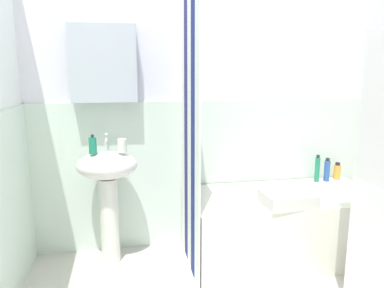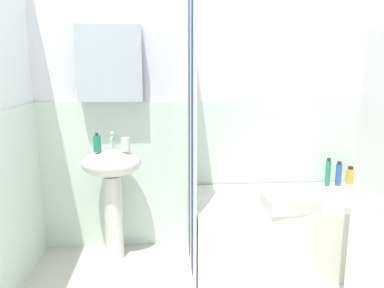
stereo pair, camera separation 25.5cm
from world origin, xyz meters
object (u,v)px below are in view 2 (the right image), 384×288
(sink, at_px, (112,180))
(bathtub, at_px, (287,229))
(toothbrush_cup, at_px, (126,144))
(soap_dispenser, at_px, (97,143))
(body_wash_bottle, at_px, (350,176))
(shampoo_bottle, at_px, (328,173))
(towel_folded, at_px, (290,202))
(lotion_bottle, at_px, (339,174))

(sink, distance_m, bathtub, 1.38)
(toothbrush_cup, bearing_deg, sink, 166.48)
(soap_dispenser, bearing_deg, body_wash_bottle, 4.72)
(shampoo_bottle, height_order, towel_folded, shampoo_bottle)
(soap_dispenser, height_order, bathtub, soap_dispenser)
(soap_dispenser, bearing_deg, towel_folded, -14.53)
(toothbrush_cup, bearing_deg, towel_folded, -17.44)
(toothbrush_cup, height_order, bathtub, toothbrush_cup)
(toothbrush_cup, xyz_separation_m, shampoo_bottle, (1.61, 0.12, -0.29))
(sink, relative_size, toothbrush_cup, 8.74)
(toothbrush_cup, bearing_deg, body_wash_bottle, 4.96)
(toothbrush_cup, height_order, lotion_bottle, toothbrush_cup)
(body_wash_bottle, distance_m, towel_folded, 0.86)
(toothbrush_cup, height_order, towel_folded, toothbrush_cup)
(lotion_bottle, xyz_separation_m, towel_folded, (-0.57, -0.48, -0.05))
(body_wash_bottle, distance_m, shampoo_bottle, 0.21)
(bathtub, bearing_deg, lotion_bottle, 27.33)
(sink, height_order, soap_dispenser, soap_dispenser)
(body_wash_bottle, relative_size, lotion_bottle, 0.74)
(sink, relative_size, shampoo_bottle, 3.71)
(soap_dispenser, xyz_separation_m, bathtub, (1.41, -0.12, -0.66))
(lotion_bottle, bearing_deg, bathtub, -152.67)
(body_wash_bottle, bearing_deg, shampoo_bottle, -170.65)
(bathtub, relative_size, towel_folded, 4.05)
(sink, relative_size, towel_folded, 2.43)
(toothbrush_cup, bearing_deg, soap_dispenser, -177.41)
(bathtub, height_order, towel_folded, towel_folded)
(sink, bearing_deg, lotion_bottle, 3.13)
(soap_dispenser, relative_size, body_wash_bottle, 0.95)
(bathtub, xyz_separation_m, lotion_bottle, (0.50, 0.26, 0.35))
(sink, xyz_separation_m, lotion_bottle, (1.82, 0.10, -0.02))
(shampoo_bottle, xyz_separation_m, towel_folded, (-0.48, -0.48, -0.06))
(bathtub, bearing_deg, body_wash_bottle, 25.19)
(sink, xyz_separation_m, body_wash_bottle, (1.93, 0.13, -0.05))
(soap_dispenser, height_order, lotion_bottle, soap_dispenser)
(shampoo_bottle, bearing_deg, towel_folded, -134.88)
(bathtub, height_order, lotion_bottle, lotion_bottle)
(soap_dispenser, distance_m, towel_folded, 1.43)
(bathtub, relative_size, body_wash_bottle, 9.58)
(toothbrush_cup, bearing_deg, bathtub, -6.23)
(sink, bearing_deg, towel_folded, -17.09)
(towel_folded, bearing_deg, lotion_bottle, 40.26)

